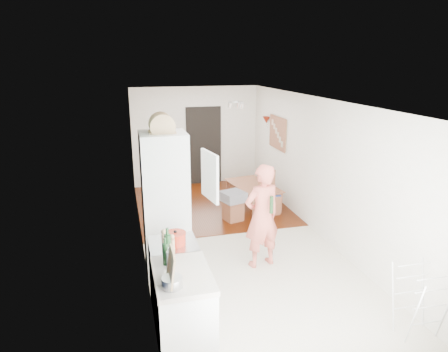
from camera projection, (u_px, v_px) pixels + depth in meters
name	position (u px, v px, depth m)	size (l,w,h in m)	color
room_shell	(233.00, 173.00, 6.91)	(3.20, 7.00, 2.50)	white
floor	(233.00, 239.00, 7.26)	(3.20, 7.00, 0.01)	silver
wood_floor_overlay	(211.00, 204.00, 8.98)	(3.20, 3.30, 0.01)	#551F08
sage_wall_panel	(147.00, 178.00, 4.50)	(0.02, 3.00, 1.30)	slate
tile_splashback	(155.00, 257.00, 4.18)	(0.02, 1.90, 0.50)	black
doorway_recess	(204.00, 146.00, 10.26)	(0.90, 0.04, 2.00)	black
base_cabinet	(184.00, 312.00, 4.46)	(0.60, 0.90, 0.86)	silver
worktop	(182.00, 275.00, 4.33)	(0.62, 0.92, 0.06)	beige
range_cooker	(174.00, 277.00, 5.15)	(0.60, 0.60, 0.88)	silver
cooker_top	(173.00, 244.00, 5.02)	(0.60, 0.60, 0.04)	#B2B2B4
fridge_housing	(166.00, 204.00, 5.92)	(0.66, 0.66, 2.15)	silver
fridge_door	(210.00, 176.00, 5.66)	(0.56, 0.04, 0.70)	silver
fridge_interior	(185.00, 172.00, 5.87)	(0.02, 0.52, 0.66)	white
pinboard	(278.00, 133.00, 8.97)	(0.03, 0.90, 0.70)	tan
pinboard_frame	(277.00, 133.00, 8.97)	(0.01, 0.94, 0.74)	#9A5B41
wall_sconce	(266.00, 120.00, 9.51)	(0.18, 0.18, 0.16)	maroon
person	(262.00, 207.00, 6.08)	(0.71, 0.47, 1.95)	#DA6555
dining_table	(254.00, 197.00, 8.81)	(1.20, 0.67, 0.42)	#9A5B41
dining_chair	(269.00, 193.00, 8.34)	(0.38, 0.38, 0.89)	#9A5B41
stool	(233.00, 210.00, 8.03)	(0.33, 0.33, 0.43)	#9A5B41
grey_drape	(233.00, 197.00, 7.89)	(0.42, 0.42, 0.19)	gray
drying_rack	(419.00, 302.00, 4.63)	(0.44, 0.40, 0.86)	silver
bread_bin	(162.00, 125.00, 5.59)	(0.37, 0.35, 0.19)	tan
red_casserole	(175.00, 238.00, 4.96)	(0.26, 0.26, 0.15)	red
steel_pan	(172.00, 282.00, 4.03)	(0.21, 0.21, 0.11)	#B2B2B4
held_bottle	(271.00, 205.00, 5.93)	(0.06, 0.06, 0.27)	#1D401F
bottle_a	(168.00, 248.00, 4.53)	(0.08, 0.08, 0.33)	#1D401F
bottle_b	(165.00, 254.00, 4.45)	(0.06, 0.06, 0.26)	#1D401F
bottle_c	(170.00, 260.00, 4.39)	(0.08, 0.08, 0.20)	silver
pepper_mill_front	(164.00, 243.00, 4.74)	(0.06, 0.06, 0.23)	tan
pepper_mill_back	(173.00, 246.00, 4.71)	(0.05, 0.05, 0.19)	tan
chopping_boards	(171.00, 267.00, 4.06)	(0.04, 0.27, 0.37)	tan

